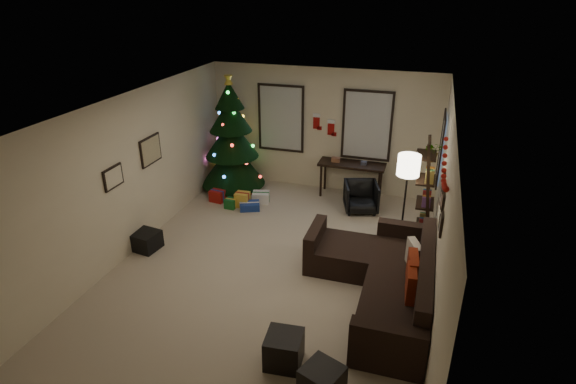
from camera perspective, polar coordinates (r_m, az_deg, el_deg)
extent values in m
plane|color=tan|center=(7.74, -2.05, -9.46)|extent=(7.00, 7.00, 0.00)
plane|color=white|center=(6.62, -2.41, 10.31)|extent=(7.00, 7.00, 0.00)
plane|color=beige|center=(10.22, 4.32, 7.57)|extent=(5.00, 0.00, 5.00)
plane|color=beige|center=(4.47, -18.03, -18.72)|extent=(5.00, 0.00, 5.00)
plane|color=beige|center=(8.19, -18.98, 1.85)|extent=(0.00, 7.00, 7.00)
plane|color=beige|center=(6.74, 18.31, -2.99)|extent=(0.00, 7.00, 7.00)
cube|color=#728CB2|center=(10.38, -0.85, 9.05)|extent=(0.94, 0.02, 1.35)
cube|color=beige|center=(10.38, -0.85, 9.05)|extent=(0.94, 0.03, 1.35)
cube|color=#728CB2|center=(9.98, 9.68, 8.06)|extent=(0.94, 0.02, 1.35)
cube|color=beige|center=(9.98, 9.68, 8.06)|extent=(0.94, 0.03, 1.35)
cube|color=#728CB2|center=(9.05, 18.38, 5.08)|extent=(0.05, 0.27, 1.17)
cube|color=beige|center=(9.05, 18.38, 5.08)|extent=(0.05, 0.45, 1.17)
cylinder|color=black|center=(10.61, -6.68, 1.24)|extent=(0.10, 0.10, 0.31)
cone|color=black|center=(10.43, -6.81, 3.62)|extent=(1.42, 1.42, 0.99)
cone|color=black|center=(10.24, -6.97, 6.62)|extent=(1.17, 1.17, 0.84)
cone|color=black|center=(10.10, -7.12, 9.44)|extent=(0.92, 0.92, 0.73)
cone|color=black|center=(10.00, -7.25, 11.75)|extent=(0.63, 0.63, 0.57)
cylinder|color=maroon|center=(10.66, -6.65, 0.57)|extent=(1.15, 1.15, 0.04)
cube|color=maroon|center=(10.04, -8.67, -0.48)|extent=(0.30, 0.22, 0.25)
cube|color=#14591E|center=(9.73, -7.03, -1.39)|extent=(0.22, 0.22, 0.20)
cube|color=navy|center=(9.64, -4.73, -1.71)|extent=(0.40, 0.30, 0.15)
cube|color=gold|center=(9.76, -5.62, -0.91)|extent=(0.28, 0.25, 0.30)
cube|color=silver|center=(9.92, -3.35, -0.63)|extent=(0.35, 0.28, 0.22)
cube|color=black|center=(7.04, 13.17, -11.95)|extent=(0.91, 2.43, 0.43)
cube|color=black|center=(6.79, 16.54, -9.31)|extent=(0.20, 2.43, 0.46)
cube|color=black|center=(5.94, 12.07, -18.35)|extent=(0.91, 0.20, 0.67)
cube|color=black|center=(8.08, 14.10, -5.85)|extent=(0.91, 0.20, 0.67)
cube|color=black|center=(7.74, 7.10, -7.78)|extent=(0.86, 0.91, 0.43)
cube|color=black|center=(7.76, 3.34, -6.45)|extent=(0.18, 0.91, 0.67)
cube|color=maroon|center=(6.53, 14.86, -10.78)|extent=(0.15, 0.45, 0.44)
cube|color=maroon|center=(6.78, 15.02, -9.36)|extent=(0.18, 0.49, 0.48)
cube|color=beige|center=(7.16, 15.23, -7.51)|extent=(0.26, 0.42, 0.41)
cube|color=black|center=(6.00, -0.50, -18.78)|extent=(0.47, 0.47, 0.42)
cube|color=black|center=(5.67, 4.20, -22.27)|extent=(0.54, 0.54, 0.40)
cube|color=black|center=(10.03, 7.85, 3.36)|extent=(1.41, 0.51, 0.05)
cylinder|color=black|center=(10.10, 4.06, 1.34)|extent=(0.05, 0.05, 0.71)
cylinder|color=black|center=(10.47, 4.58, 2.17)|extent=(0.05, 0.05, 0.71)
cylinder|color=black|center=(9.92, 11.06, 0.48)|extent=(0.05, 0.05, 0.71)
cylinder|color=black|center=(10.29, 11.34, 1.35)|extent=(0.05, 0.05, 0.71)
imported|color=black|center=(9.56, 8.95, -0.59)|extent=(0.74, 0.71, 0.62)
cube|color=black|center=(8.05, 16.77, -1.08)|extent=(0.05, 0.05, 1.97)
cube|color=black|center=(8.53, 16.89, 0.38)|extent=(0.05, 0.05, 1.97)
cube|color=black|center=(8.55, 16.15, -3.96)|extent=(0.30, 0.55, 0.03)
cube|color=black|center=(8.36, 16.49, -1.33)|extent=(0.30, 0.55, 0.03)
cube|color=black|center=(8.19, 16.86, 1.43)|extent=(0.30, 0.55, 0.03)
cube|color=black|center=(8.03, 17.23, 4.29)|extent=(0.30, 0.55, 0.03)
imported|color=#4C4C4C|center=(8.10, 17.40, 5.11)|extent=(0.50, 0.47, 0.44)
cylinder|color=black|center=(8.51, 13.50, -6.65)|extent=(0.31, 0.31, 0.03)
cylinder|color=black|center=(8.15, 14.01, -2.11)|extent=(0.03, 0.03, 1.47)
cylinder|color=white|center=(7.83, 14.61, 3.20)|extent=(0.37, 0.37, 0.35)
cube|color=black|center=(8.61, -16.53, 4.93)|extent=(0.04, 0.60, 0.50)
cube|color=tan|center=(8.61, -16.53, 4.93)|extent=(0.01, 0.54, 0.45)
cube|color=black|center=(7.82, -20.69, 1.70)|extent=(0.04, 0.45, 0.35)
cube|color=beige|center=(7.82, -20.69, 1.70)|extent=(0.01, 0.41, 0.31)
cube|color=black|center=(6.11, 18.32, -3.81)|extent=(0.03, 0.22, 0.28)
cube|color=black|center=(6.36, 18.52, -1.17)|extent=(0.03, 0.18, 0.22)
cube|color=black|center=(6.49, 18.17, -3.56)|extent=(0.03, 0.20, 0.16)
cube|color=black|center=(6.73, 18.40, -0.86)|extent=(0.03, 0.26, 0.20)
cube|color=black|center=(7.09, 18.32, -0.42)|extent=(0.03, 0.18, 0.24)
cube|color=black|center=(6.98, 18.64, 1.81)|extent=(0.03, 0.16, 0.16)
cube|color=#990F0C|center=(10.21, 3.53, 8.59)|extent=(0.14, 0.04, 0.30)
cube|color=white|center=(10.17, 3.55, 9.40)|extent=(0.16, 0.05, 0.08)
cube|color=#990F0C|center=(10.23, 3.89, 7.85)|extent=(0.10, 0.04, 0.08)
cube|color=#990F0C|center=(10.15, 5.31, 7.82)|extent=(0.14, 0.04, 0.30)
cube|color=white|center=(10.11, 5.34, 8.63)|extent=(0.16, 0.05, 0.08)
cube|color=#990F0C|center=(10.18, 5.67, 7.08)|extent=(0.10, 0.04, 0.08)
cube|color=black|center=(8.63, -17.56, -5.56)|extent=(0.69, 0.51, 0.32)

